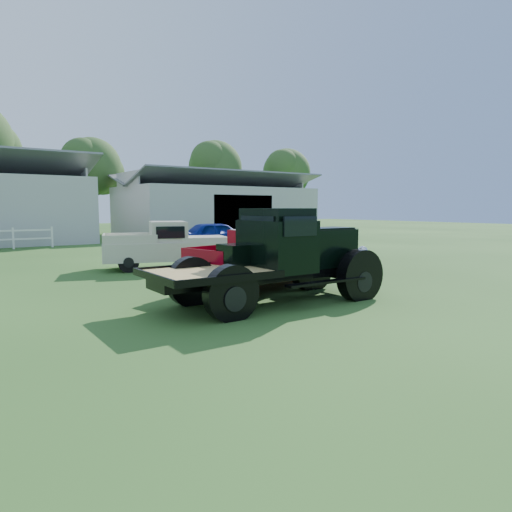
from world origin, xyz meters
TOP-DOWN VIEW (x-y plane):
  - ground at (0.00, 0.00)m, footprint 120.00×120.00m
  - shed_right at (14.00, 27.00)m, footprint 16.80×9.20m
  - tree_c at (5.00, 33.00)m, footprint 5.40×5.40m
  - tree_d at (18.00, 34.00)m, footprint 6.00×6.00m
  - tree_e at (26.00, 32.00)m, footprint 5.70×5.70m
  - vintage_flatbed at (0.07, 0.32)m, footprint 5.75×2.33m
  - red_pickup at (1.04, 2.23)m, footprint 4.88×2.75m
  - white_pickup at (0.59, 7.65)m, footprint 5.05×3.22m
  - misc_car_blue at (6.30, 13.55)m, footprint 4.66×2.32m
  - misc_car_grey at (10.83, 13.50)m, footprint 5.28×3.52m

SIDE VIEW (x-z plane):
  - ground at x=0.00m, z-range 0.00..0.00m
  - misc_car_blue at x=6.30m, z-range 0.00..1.52m
  - misc_car_grey at x=10.83m, z-range 0.00..1.65m
  - red_pickup at x=1.04m, z-range 0.00..1.68m
  - white_pickup at x=0.59m, z-range 0.00..1.73m
  - vintage_flatbed at x=0.07m, z-range 0.00..2.27m
  - shed_right at x=14.00m, z-range 0.00..5.20m
  - tree_c at x=5.00m, z-range 0.00..9.00m
  - tree_e at x=26.00m, z-range 0.00..9.50m
  - tree_d at x=18.00m, z-range 0.00..10.00m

